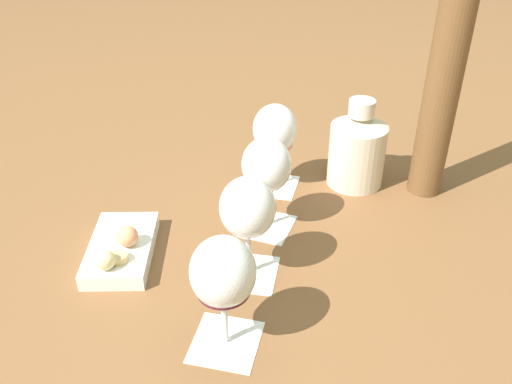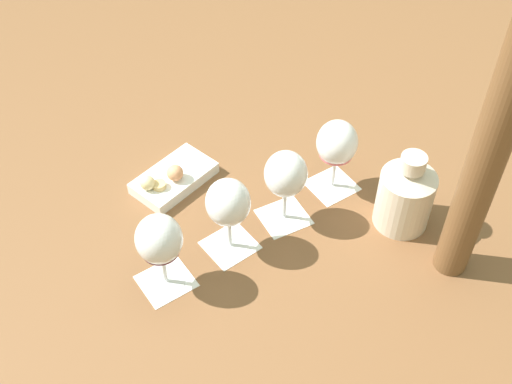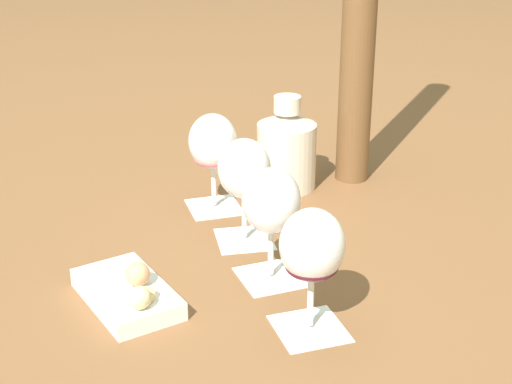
# 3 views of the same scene
# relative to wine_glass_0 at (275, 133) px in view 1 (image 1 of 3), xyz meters

# --- Properties ---
(ground_plane) EXTENTS (8.00, 8.00, 0.00)m
(ground_plane) POSITION_rel_wine_glass_0_xyz_m (0.15, -0.15, -0.12)
(ground_plane) COLOR brown
(tasting_card_0) EXTENTS (0.13, 0.13, 0.00)m
(tasting_card_0) POSITION_rel_wine_glass_0_xyz_m (0.00, 0.00, -0.12)
(tasting_card_0) COLOR white
(tasting_card_0) RESTS_ON ground_plane
(tasting_card_1) EXTENTS (0.13, 0.13, 0.00)m
(tasting_card_1) POSITION_rel_wine_glass_0_xyz_m (0.10, -0.09, -0.12)
(tasting_card_1) COLOR white
(tasting_card_1) RESTS_ON ground_plane
(tasting_card_2) EXTENTS (0.13, 0.13, 0.00)m
(tasting_card_2) POSITION_rel_wine_glass_0_xyz_m (0.19, -0.19, -0.12)
(tasting_card_2) COLOR white
(tasting_card_2) RESTS_ON ground_plane
(tasting_card_3) EXTENTS (0.13, 0.13, 0.00)m
(tasting_card_3) POSITION_rel_wine_glass_0_xyz_m (0.29, -0.30, -0.12)
(tasting_card_3) COLOR white
(tasting_card_3) RESTS_ON ground_plane
(wine_glass_0) EXTENTS (0.09, 0.09, 0.17)m
(wine_glass_0) POSITION_rel_wine_glass_0_xyz_m (0.00, 0.00, 0.00)
(wine_glass_0) COLOR white
(wine_glass_0) RESTS_ON tasting_card_0
(wine_glass_1) EXTENTS (0.09, 0.09, 0.17)m
(wine_glass_1) POSITION_rel_wine_glass_0_xyz_m (0.10, -0.09, -0.00)
(wine_glass_1) COLOR white
(wine_glass_1) RESTS_ON tasting_card_1
(wine_glass_2) EXTENTS (0.09, 0.09, 0.17)m
(wine_glass_2) POSITION_rel_wine_glass_0_xyz_m (0.19, -0.19, -0.00)
(wine_glass_2) COLOR white
(wine_glass_2) RESTS_ON tasting_card_2
(wine_glass_3) EXTENTS (0.09, 0.09, 0.17)m
(wine_glass_3) POSITION_rel_wine_glass_0_xyz_m (0.29, -0.30, -0.00)
(wine_glass_3) COLOR white
(wine_glass_3) RESTS_ON tasting_card_3
(ceramic_vase) EXTENTS (0.11, 0.11, 0.18)m
(ceramic_vase) POSITION_rel_wine_glass_0_xyz_m (0.08, 0.14, -0.04)
(ceramic_vase) COLOR beige
(ceramic_vase) RESTS_ON ground_plane
(snack_dish) EXTENTS (0.20, 0.18, 0.06)m
(snack_dish) POSITION_rel_wine_glass_0_xyz_m (0.04, -0.34, -0.10)
(snack_dish) COLOR white
(snack_dish) RESTS_ON ground_plane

